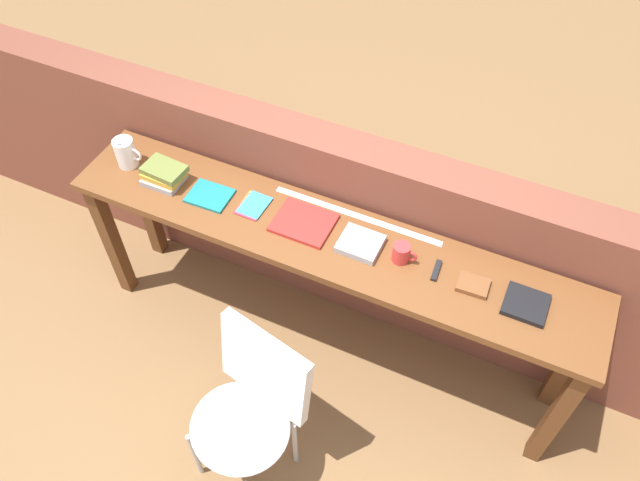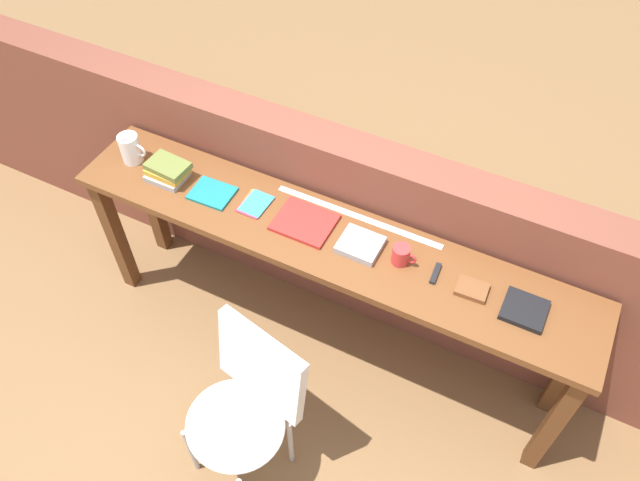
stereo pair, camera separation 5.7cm
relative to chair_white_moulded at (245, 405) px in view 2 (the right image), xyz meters
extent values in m
plane|color=brown|center=(0.02, 0.43, -0.53)|extent=(40.00, 40.00, 0.00)
cube|color=brown|center=(0.02, 1.07, 0.04)|extent=(6.00, 0.20, 1.14)
cube|color=brown|center=(0.02, 0.73, 0.33)|extent=(2.50, 0.44, 0.04)
cube|color=#5B341A|center=(-1.17, 0.57, -0.11)|extent=(0.07, 0.07, 0.84)
cube|color=#5B341A|center=(1.21, 0.57, -0.11)|extent=(0.07, 0.07, 0.84)
cube|color=#5B341A|center=(-1.17, 0.89, -0.11)|extent=(0.07, 0.07, 0.84)
cube|color=#5B341A|center=(1.21, 0.89, -0.11)|extent=(0.07, 0.07, 0.84)
ellipsoid|color=white|center=(-0.01, -0.07, -0.08)|extent=(0.52, 0.50, 0.08)
cube|color=white|center=(0.03, 0.12, 0.16)|extent=(0.45, 0.20, 0.40)
cylinder|color=#B2B2B7|center=(-0.21, -0.19, -0.32)|extent=(0.02, 0.02, 0.41)
cylinder|color=#B2B2B7|center=(-0.14, 0.12, -0.32)|extent=(0.02, 0.02, 0.41)
cylinder|color=#B2B2B7|center=(0.18, 0.05, -0.32)|extent=(0.02, 0.02, 0.41)
cylinder|color=white|center=(-1.06, 0.74, 0.43)|extent=(0.10, 0.10, 0.15)
cone|color=white|center=(-1.06, 0.71, 0.52)|extent=(0.04, 0.03, 0.04)
torus|color=white|center=(-1.00, 0.74, 0.44)|extent=(0.07, 0.01, 0.07)
cube|color=#9E9EA3|center=(-0.83, 0.71, 0.37)|extent=(0.18, 0.15, 0.03)
cube|color=gold|center=(-0.82, 0.72, 0.40)|extent=(0.19, 0.13, 0.03)
cube|color=olive|center=(-0.82, 0.72, 0.43)|extent=(0.21, 0.15, 0.03)
cube|color=#19757A|center=(-0.58, 0.72, 0.36)|extent=(0.20, 0.17, 0.01)
cube|color=yellow|center=(-0.37, 0.76, 0.35)|extent=(0.11, 0.14, 0.00)
cube|color=#E5334C|center=(-0.36, 0.75, 0.36)|extent=(0.12, 0.15, 0.00)
cube|color=#3399D8|center=(-0.36, 0.76, 0.36)|extent=(0.12, 0.15, 0.00)
cube|color=red|center=(-0.10, 0.75, 0.36)|extent=(0.27, 0.22, 0.02)
cube|color=#9E9EA3|center=(0.18, 0.74, 0.37)|extent=(0.19, 0.17, 0.03)
cylinder|color=red|center=(0.37, 0.74, 0.40)|extent=(0.08, 0.08, 0.09)
torus|color=red|center=(0.41, 0.74, 0.40)|extent=(0.06, 0.01, 0.06)
cube|color=black|center=(0.53, 0.75, 0.36)|extent=(0.03, 0.11, 0.02)
cube|color=brown|center=(0.69, 0.73, 0.37)|extent=(0.13, 0.11, 0.02)
cube|color=black|center=(0.92, 0.73, 0.37)|extent=(0.18, 0.17, 0.02)
cube|color=silver|center=(0.10, 0.90, 0.35)|extent=(0.82, 0.03, 0.00)
camera|label=1|loc=(0.76, -0.91, 2.48)|focal=35.00mm
camera|label=2|loc=(0.81, -0.89, 2.48)|focal=35.00mm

